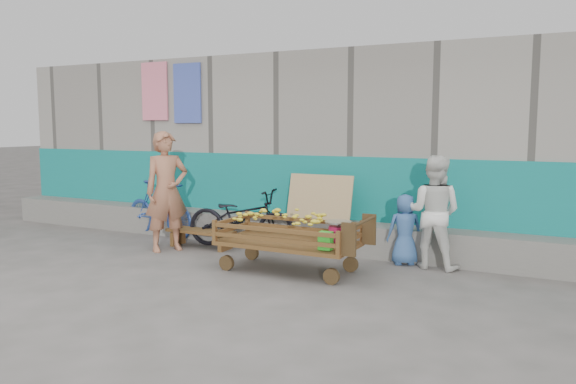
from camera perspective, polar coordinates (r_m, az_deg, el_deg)
The scene contains 9 objects.
ground at distance 6.61m, azimuth -7.11°, elevation -9.61°, with size 80.00×80.00×0.00m, color #514F4A.
building_wall at distance 9.97m, azimuth 5.88°, elevation 4.48°, with size 12.00×3.50×3.00m.
banana_cart at distance 7.17m, azimuth -0.21°, elevation -3.72°, with size 1.92×0.88×0.82m.
bench at distance 8.70m, azimuth -8.84°, elevation -4.29°, with size 1.10×0.33×0.27m.
vendor_man at distance 8.48m, azimuth -12.22°, elevation 0.05°, with size 0.65×0.43×1.78m, color #A36649.
woman at distance 7.54m, azimuth 14.59°, elevation -1.98°, with size 0.72×0.56×1.48m, color white.
child at distance 7.68m, azimuth 11.78°, elevation -3.74°, with size 0.47×0.30×0.95m, color #375E98.
bicycle_dark at distance 8.57m, azimuth -4.78°, elevation -2.69°, with size 0.60×1.72×0.91m, color black.
bicycle_blue at distance 9.62m, azimuth -12.96°, elevation -1.70°, with size 0.44×1.56×0.94m, color #264593.
Camera 1 is at (3.55, -5.25, 1.86)m, focal length 35.00 mm.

